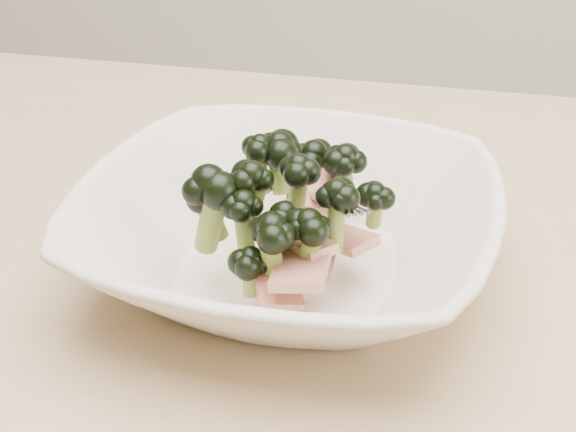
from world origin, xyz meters
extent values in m
cube|color=tan|center=(0.00, 0.00, 0.73)|extent=(1.20, 0.80, 0.04)
cylinder|color=tan|center=(-0.55, 0.35, 0.35)|extent=(0.06, 0.06, 0.71)
imported|color=beige|center=(-0.03, -0.03, 0.79)|extent=(0.32, 0.32, 0.07)
cylinder|color=olive|center=(-0.05, -0.05, 0.82)|extent=(0.02, 0.02, 0.04)
ellipsoid|color=black|center=(-0.05, -0.05, 0.84)|extent=(0.03, 0.03, 0.03)
cylinder|color=olive|center=(-0.01, -0.08, 0.81)|extent=(0.02, 0.02, 0.04)
ellipsoid|color=black|center=(-0.01, -0.08, 0.83)|extent=(0.03, 0.03, 0.03)
cylinder|color=olive|center=(-0.08, -0.06, 0.81)|extent=(0.03, 0.02, 0.05)
ellipsoid|color=black|center=(-0.08, -0.06, 0.84)|extent=(0.04, 0.04, 0.03)
cylinder|color=olive|center=(-0.03, -0.09, 0.80)|extent=(0.02, 0.02, 0.04)
ellipsoid|color=black|center=(-0.03, -0.09, 0.83)|extent=(0.03, 0.03, 0.03)
cylinder|color=olive|center=(-0.02, -0.07, 0.81)|extent=(0.02, 0.02, 0.03)
ellipsoid|color=black|center=(-0.02, -0.07, 0.83)|extent=(0.03, 0.03, 0.02)
cylinder|color=olive|center=(-0.05, -0.07, 0.81)|extent=(0.02, 0.02, 0.03)
ellipsoid|color=black|center=(-0.05, -0.07, 0.83)|extent=(0.03, 0.03, 0.02)
cylinder|color=olive|center=(0.01, -0.06, 0.82)|extent=(0.01, 0.01, 0.04)
ellipsoid|color=black|center=(0.01, -0.06, 0.84)|extent=(0.03, 0.03, 0.02)
cylinder|color=olive|center=(-0.04, -0.09, 0.79)|extent=(0.01, 0.01, 0.02)
ellipsoid|color=black|center=(-0.04, -0.09, 0.81)|extent=(0.03, 0.03, 0.02)
cylinder|color=olive|center=(-0.05, 0.01, 0.82)|extent=(0.02, 0.02, 0.04)
ellipsoid|color=black|center=(-0.05, 0.01, 0.84)|extent=(0.04, 0.04, 0.03)
cylinder|color=olive|center=(-0.02, -0.04, 0.83)|extent=(0.01, 0.02, 0.03)
ellipsoid|color=black|center=(-0.02, -0.04, 0.85)|extent=(0.03, 0.03, 0.02)
cylinder|color=olive|center=(-0.03, 0.05, 0.80)|extent=(0.02, 0.02, 0.03)
ellipsoid|color=black|center=(-0.03, 0.05, 0.82)|extent=(0.04, 0.04, 0.03)
cylinder|color=olive|center=(-0.06, 0.00, 0.82)|extent=(0.02, 0.02, 0.04)
ellipsoid|color=black|center=(-0.06, 0.00, 0.84)|extent=(0.03, 0.03, 0.02)
cylinder|color=olive|center=(-0.05, 0.03, 0.80)|extent=(0.01, 0.01, 0.03)
ellipsoid|color=black|center=(-0.05, 0.03, 0.82)|extent=(0.03, 0.03, 0.03)
cylinder|color=olive|center=(0.00, 0.03, 0.80)|extent=(0.02, 0.02, 0.04)
ellipsoid|color=black|center=(0.00, 0.03, 0.83)|extent=(0.03, 0.03, 0.03)
cylinder|color=olive|center=(-0.08, -0.05, 0.81)|extent=(0.02, 0.02, 0.04)
ellipsoid|color=black|center=(-0.08, -0.05, 0.83)|extent=(0.04, 0.04, 0.03)
cylinder|color=olive|center=(0.03, 0.00, 0.80)|extent=(0.01, 0.02, 0.03)
ellipsoid|color=black|center=(0.03, 0.00, 0.81)|extent=(0.03, 0.03, 0.02)
cube|color=maroon|center=(-0.01, -0.09, 0.80)|extent=(0.04, 0.06, 0.01)
cube|color=maroon|center=(-0.03, 0.04, 0.79)|extent=(0.04, 0.06, 0.01)
cube|color=maroon|center=(0.01, -0.03, 0.79)|extent=(0.05, 0.05, 0.02)
cube|color=maroon|center=(-0.02, -0.10, 0.79)|extent=(0.04, 0.05, 0.02)
cube|color=maroon|center=(-0.01, -0.07, 0.80)|extent=(0.05, 0.05, 0.01)
cube|color=maroon|center=(-0.02, -0.06, 0.79)|extent=(0.05, 0.03, 0.03)
cube|color=maroon|center=(-0.02, 0.02, 0.80)|extent=(0.04, 0.05, 0.02)
camera|label=1|loc=(0.08, -0.51, 1.09)|focal=50.00mm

